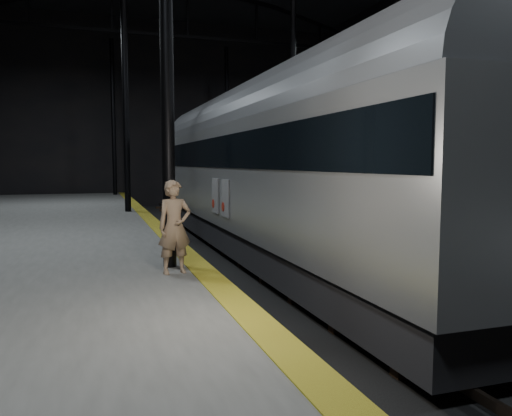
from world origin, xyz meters
name	(u,v)px	position (x,y,z in m)	size (l,w,h in m)	color
ground	(276,265)	(0.00, 0.00, 0.00)	(44.00, 44.00, 0.00)	black
platform_left	(2,264)	(-7.50, 0.00, 0.50)	(9.00, 43.80, 1.00)	#535350
platform_right	(477,237)	(7.50, 0.00, 0.50)	(9.00, 43.80, 1.00)	#535350
tactile_strip	(168,237)	(-3.25, 0.00, 1.00)	(0.50, 43.80, 0.01)	olive
track	(276,262)	(0.00, 0.00, 0.07)	(2.40, 43.00, 0.24)	#3F3328
train	(264,161)	(0.00, 1.18, 3.12)	(3.13, 20.95, 5.60)	#989BA0
woman	(175,227)	(-3.80, -4.67, 1.88)	(0.64, 0.42, 1.76)	#98795D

